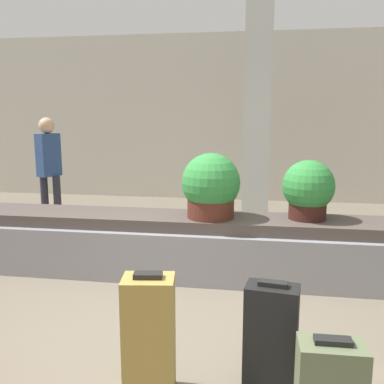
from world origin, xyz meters
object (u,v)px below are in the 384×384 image
(suitcase_0, at_px, (149,336))
(suitcase_3, at_px, (271,334))
(potted_plant_0, at_px, (308,190))
(pillar, at_px, (257,119))
(potted_plant_2, at_px, (211,187))
(traveler_0, at_px, (49,163))

(suitcase_0, distance_m, suitcase_3, 0.76)
(suitcase_0, relative_size, potted_plant_0, 1.29)
(pillar, relative_size, suitcase_3, 4.78)
(potted_plant_2, distance_m, traveler_0, 3.00)
(suitcase_0, height_order, potted_plant_2, potted_plant_2)
(suitcase_3, bearing_deg, suitcase_0, -153.86)
(pillar, bearing_deg, potted_plant_0, -74.95)
(potted_plant_0, xyz_separation_m, traveler_0, (-3.53, 1.47, 0.04))
(potted_plant_0, height_order, potted_plant_2, potted_plant_2)
(pillar, xyz_separation_m, potted_plant_2, (-0.43, -2.11, -0.65))
(suitcase_3, xyz_separation_m, potted_plant_2, (-0.58, 1.72, 0.63))
(potted_plant_0, distance_m, traveler_0, 3.82)
(pillar, height_order, suitcase_3, pillar)
(pillar, distance_m, potted_plant_2, 2.25)
(suitcase_0, xyz_separation_m, suitcase_3, (0.72, 0.23, -0.05))
(suitcase_0, bearing_deg, pillar, 74.00)
(suitcase_0, bearing_deg, traveler_0, 116.40)
(pillar, xyz_separation_m, potted_plant_0, (0.54, -2.01, -0.67))
(traveler_0, bearing_deg, suitcase_0, -120.40)
(potted_plant_0, xyz_separation_m, potted_plant_2, (-0.97, -0.10, 0.02))
(potted_plant_0, distance_m, potted_plant_2, 0.97)
(pillar, height_order, traveler_0, pillar)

